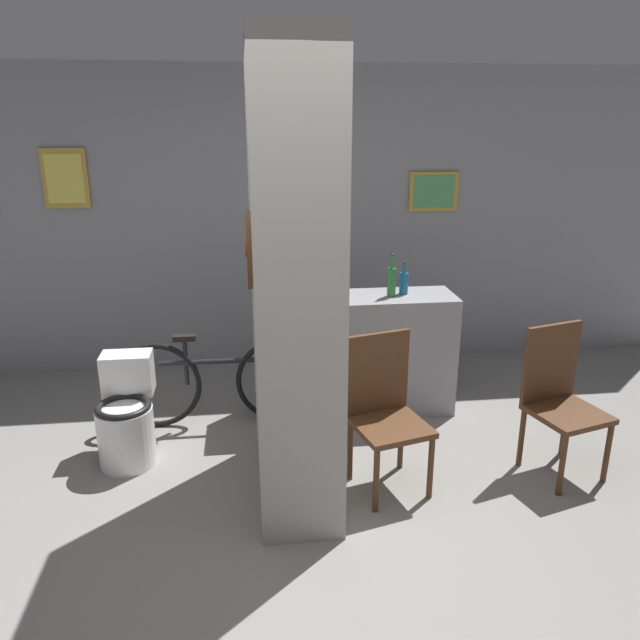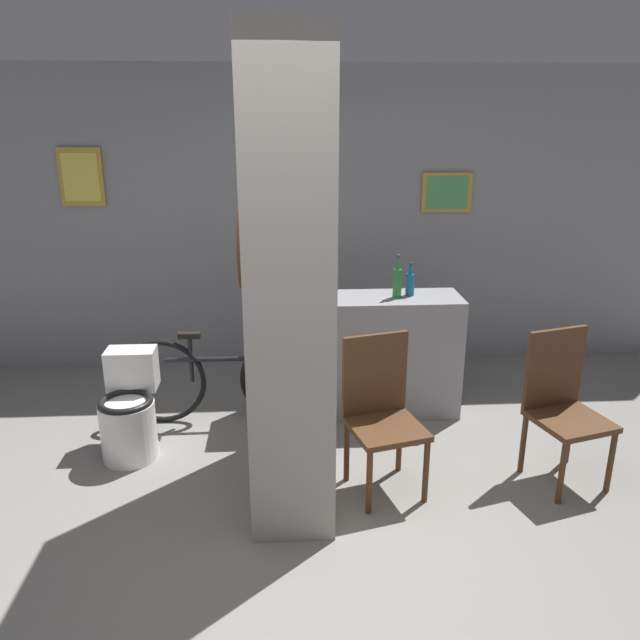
{
  "view_description": "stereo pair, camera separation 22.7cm",
  "coord_description": "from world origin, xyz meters",
  "px_view_note": "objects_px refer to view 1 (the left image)",
  "views": [
    {
      "loc": [
        -0.16,
        -2.81,
        2.22
      ],
      "look_at": [
        0.29,
        0.95,
        0.95
      ],
      "focal_mm": 35.0,
      "sensor_mm": 36.0,
      "label": 1
    },
    {
      "loc": [
        0.07,
        -2.83,
        2.22
      ],
      "look_at": [
        0.29,
        0.95,
        0.95
      ],
      "focal_mm": 35.0,
      "sensor_mm": 36.0,
      "label": 2
    }
  ],
  "objects_px": {
    "toilet": "(126,419)",
    "chair_near_pillar": "(385,407)",
    "bottle_tall": "(392,281)",
    "chair_by_doorway": "(560,396)",
    "bicycle": "(219,381)"
  },
  "relations": [
    {
      "from": "toilet",
      "to": "chair_near_pillar",
      "type": "relative_size",
      "value": 0.71
    },
    {
      "from": "bottle_tall",
      "to": "chair_near_pillar",
      "type": "bearing_deg",
      "value": -104.46
    },
    {
      "from": "toilet",
      "to": "chair_by_doorway",
      "type": "relative_size",
      "value": 0.71
    },
    {
      "from": "chair_by_doorway",
      "to": "bicycle",
      "type": "bearing_deg",
      "value": 141.95
    },
    {
      "from": "toilet",
      "to": "bicycle",
      "type": "height_order",
      "value": "bicycle"
    },
    {
      "from": "chair_by_doorway",
      "to": "bicycle",
      "type": "relative_size",
      "value": 0.61
    },
    {
      "from": "bicycle",
      "to": "bottle_tall",
      "type": "relative_size",
      "value": 4.82
    },
    {
      "from": "chair_near_pillar",
      "to": "bicycle",
      "type": "relative_size",
      "value": 0.61
    },
    {
      "from": "chair_by_doorway",
      "to": "bottle_tall",
      "type": "height_order",
      "value": "bottle_tall"
    },
    {
      "from": "toilet",
      "to": "chair_near_pillar",
      "type": "bearing_deg",
      "value": -16.09
    },
    {
      "from": "chair_near_pillar",
      "to": "chair_by_doorway",
      "type": "height_order",
      "value": "same"
    },
    {
      "from": "toilet",
      "to": "chair_by_doorway",
      "type": "bearing_deg",
      "value": -9.03
    },
    {
      "from": "chair_near_pillar",
      "to": "bicycle",
      "type": "distance_m",
      "value": 1.38
    },
    {
      "from": "chair_by_doorway",
      "to": "bottle_tall",
      "type": "xyz_separation_m",
      "value": [
        -0.88,
        0.97,
        0.53
      ]
    },
    {
      "from": "bottle_tall",
      "to": "bicycle",
      "type": "bearing_deg",
      "value": -176.0
    }
  ]
}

